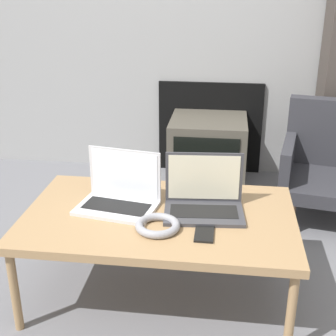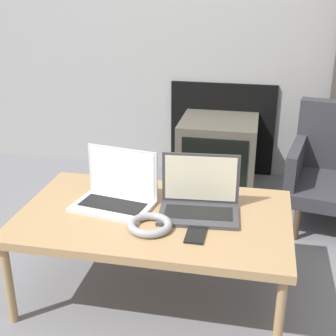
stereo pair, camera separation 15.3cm
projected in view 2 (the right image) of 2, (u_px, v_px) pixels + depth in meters
The scene contains 6 objects.
table at pixel (154, 220), 2.02m from camera, with size 1.16×0.70×0.41m.
laptop_left at pixel (117, 193), 2.07m from camera, with size 0.37×0.28×0.24m.
laptop_right at pixel (199, 200), 2.01m from camera, with size 0.35×0.25×0.24m.
headphones at pixel (150, 225), 1.88m from camera, with size 0.18×0.18×0.03m.
phone at pixel (196, 234), 1.84m from camera, with size 0.08×0.15×0.01m.
tv at pixel (218, 153), 3.19m from camera, with size 0.51×0.49×0.47m.
Camera 2 is at (0.42, -1.40, 1.35)m, focal length 50.00 mm.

